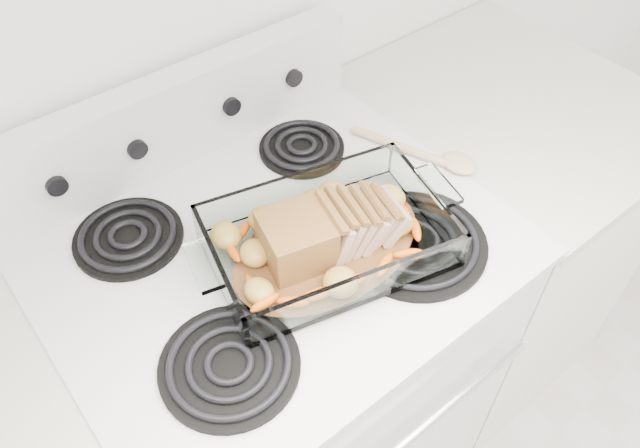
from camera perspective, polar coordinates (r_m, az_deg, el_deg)
electric_range at (r=1.46m, az=-3.45°, el=-13.32°), size 0.78×0.70×1.12m
counter_right at (r=1.76m, az=14.26°, el=-1.28°), size 0.58×0.68×0.93m
baking_dish at (r=1.04m, az=0.69°, el=-1.68°), size 0.38×0.25×0.07m
pork_roast at (r=1.02m, az=0.07°, el=-1.00°), size 0.24×0.11×0.09m
roast_vegetables at (r=1.05m, az=-0.59°, el=-0.49°), size 0.32×0.18×0.04m
wooden_spoon at (r=1.25m, az=10.23°, el=6.18°), size 0.13×0.25×0.02m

